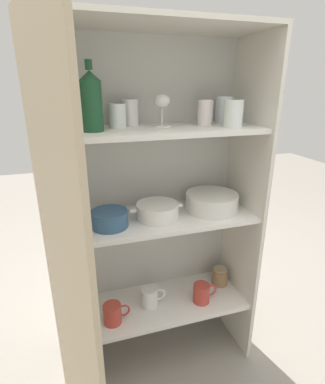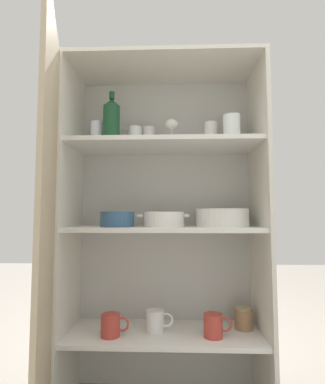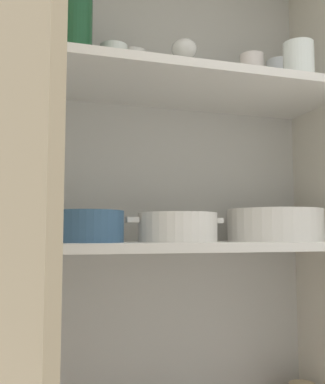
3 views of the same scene
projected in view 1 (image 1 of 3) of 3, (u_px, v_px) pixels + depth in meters
name	position (u px, v px, depth m)	size (l,w,h in m)	color
ground_plane	(167.00, 377.00, 1.45)	(8.00, 8.00, 0.00)	gray
cupboard_back_panel	(147.00, 206.00, 1.48)	(0.89, 0.02, 1.53)	silver
cupboard_side_left	(53.00, 234.00, 1.21)	(0.02, 0.35, 1.53)	silver
cupboard_side_right	(243.00, 209.00, 1.45)	(0.02, 0.35, 1.53)	silver
cupboard_top_panel	(155.00, 23.00, 1.07)	(0.89, 0.35, 0.02)	silver
shelf_board_lower	(157.00, 304.00, 1.49)	(0.86, 0.32, 0.02)	white
shelf_board_middle	(157.00, 219.00, 1.33)	(0.86, 0.32, 0.02)	white
shelf_board_upper	(156.00, 131.00, 1.20)	(0.86, 0.32, 0.02)	white
cupboard_door	(69.00, 291.00, 0.87)	(0.14, 0.43, 1.53)	tan
tumbler_glass_0	(130.00, 113.00, 1.24)	(0.07, 0.07, 0.11)	white
tumbler_glass_1	(70.00, 116.00, 1.10)	(0.07, 0.07, 0.11)	white
tumbler_glass_2	(224.00, 110.00, 1.32)	(0.07, 0.07, 0.12)	white
tumbler_glass_3	(233.00, 114.00, 1.20)	(0.08, 0.08, 0.11)	white
tumbler_glass_4	(117.00, 116.00, 1.18)	(0.07, 0.07, 0.09)	white
tumbler_glass_5	(205.00, 112.00, 1.26)	(0.06, 0.06, 0.11)	silver
wine_glass_0	(162.00, 104.00, 1.20)	(0.07, 0.07, 0.13)	white
wine_bottle	(91.00, 101.00, 1.07)	(0.08, 0.08, 0.25)	#194728
plate_stack_white	(212.00, 202.00, 1.39)	(0.24, 0.24, 0.08)	silver
mixing_bowl_large	(110.00, 218.00, 1.22)	(0.15, 0.15, 0.07)	#33567A
casserole_dish	(156.00, 211.00, 1.30)	(0.24, 0.18, 0.07)	white
coffee_mug_primary	(113.00, 314.00, 1.35)	(0.12, 0.08, 0.09)	#BC3D33
coffee_mug_extra_1	(202.00, 293.00, 1.48)	(0.12, 0.08, 0.10)	#BC3D33
coffee_mug_extra_2	(150.00, 297.00, 1.45)	(0.12, 0.08, 0.10)	white
storage_jar	(220.00, 276.00, 1.61)	(0.08, 0.08, 0.09)	#99704C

